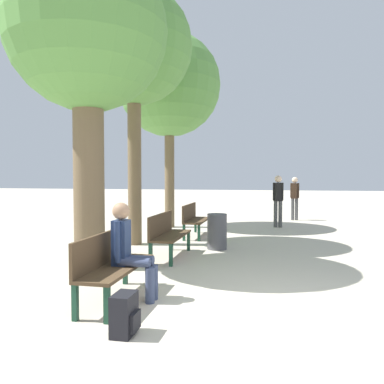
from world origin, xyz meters
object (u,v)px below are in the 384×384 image
object	(u,v)px
bench_row_0	(111,261)
bench_row_2	(194,218)
tree_row_1	(134,48)
backpack	(125,315)
pedestrian_mid	(295,195)
bench_row_1	(167,232)
tree_row_0	(87,36)
pedestrian_near	(278,198)
trash_bin	(217,231)
person_seated	(129,248)
tree_row_2	(169,86)

from	to	relation	value
bench_row_0	bench_row_2	bearing A→B (deg)	90.00
bench_row_2	tree_row_1	world-z (taller)	tree_row_1
backpack	pedestrian_mid	world-z (taller)	pedestrian_mid
bench_row_1	tree_row_0	size ratio (longest dim) A/B	0.28
bench_row_2	tree_row_0	bearing A→B (deg)	-106.90
backpack	pedestrian_near	size ratio (longest dim) A/B	0.26
bench_row_0	backpack	world-z (taller)	bench_row_0
bench_row_0	trash_bin	distance (m)	3.72
pedestrian_near	trash_bin	xyz separation A→B (m)	(-1.36, -3.86, -0.54)
bench_row_1	pedestrian_near	size ratio (longest dim) A/B	0.94
person_seated	backpack	bearing A→B (deg)	-71.22
tree_row_1	pedestrian_mid	size ratio (longest dim) A/B	3.78
person_seated	bench_row_2	bearing A→B (deg)	92.51
tree_row_0	tree_row_2	xyz separation A→B (m)	(0.00, 5.25, 0.40)
trash_bin	person_seated	bearing A→B (deg)	-99.89
bench_row_2	tree_row_2	world-z (taller)	tree_row_2
tree_row_2	trash_bin	xyz separation A→B (m)	(1.95, -3.21, -3.98)
bench_row_1	pedestrian_near	distance (m)	5.37
bench_row_2	trash_bin	bearing A→B (deg)	-62.08
bench_row_2	backpack	xyz separation A→B (m)	(0.57, -6.16, -0.29)
bench_row_0	backpack	xyz separation A→B (m)	(0.57, -0.95, -0.29)
tree_row_0	trash_bin	size ratio (longest dim) A/B	7.09
bench_row_1	tree_row_0	distance (m)	3.78
bench_row_1	bench_row_2	bearing A→B (deg)	90.00
bench_row_2	pedestrian_near	world-z (taller)	pedestrian_near
tree_row_0	person_seated	size ratio (longest dim) A/B	4.37
backpack	pedestrian_near	bearing A→B (deg)	79.06
pedestrian_mid	trash_bin	xyz separation A→B (m)	(-1.98, -5.95, -0.51)
pedestrian_near	trash_bin	world-z (taller)	pedestrian_near
tree_row_2	person_seated	bearing A→B (deg)	-78.88
person_seated	pedestrian_near	size ratio (longest dim) A/B	0.77
tree_row_2	backpack	distance (m)	8.98
bench_row_1	tree_row_1	distance (m)	4.32
tree_row_1	trash_bin	bearing A→B (deg)	-5.19
bench_row_1	pedestrian_mid	bearing A→B (deg)	67.93
person_seated	bench_row_0	bearing A→B (deg)	-162.72
bench_row_2	pedestrian_near	distance (m)	3.19
tree_row_1	trash_bin	size ratio (longest dim) A/B	7.68
trash_bin	tree_row_1	bearing A→B (deg)	174.81
backpack	trash_bin	world-z (taller)	trash_bin
pedestrian_near	pedestrian_mid	world-z (taller)	pedestrian_near
bench_row_0	tree_row_2	size ratio (longest dim) A/B	0.26
trash_bin	pedestrian_near	bearing A→B (deg)	70.66
tree_row_0	tree_row_1	world-z (taller)	tree_row_1
bench_row_2	trash_bin	distance (m)	1.81
trash_bin	bench_row_1	bearing A→B (deg)	-129.80
trash_bin	bench_row_2	bearing A→B (deg)	117.92
pedestrian_near	pedestrian_mid	distance (m)	2.18
bench_row_0	pedestrian_near	xyz separation A→B (m)	(2.20, 7.48, 0.43)
tree_row_0	pedestrian_mid	distance (m)	9.42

